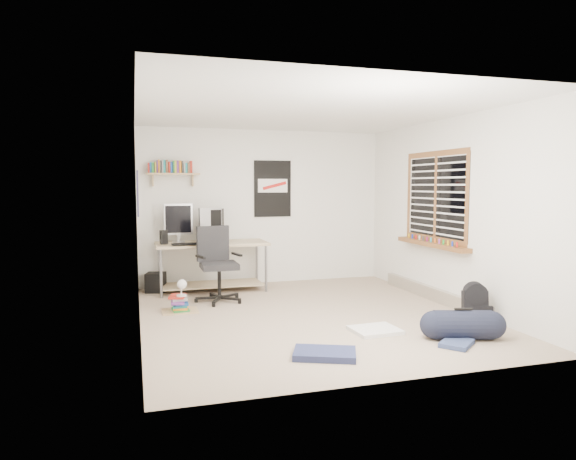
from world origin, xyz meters
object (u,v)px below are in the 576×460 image
object	(u,v)px
duffel_bag	(463,326)
book_stack	(180,300)
office_chair	(219,266)
backpack	(475,306)
desk	(212,267)

from	to	relation	value
duffel_bag	book_stack	xyz separation A→B (m)	(-2.74, 2.05, 0.01)
office_chair	duffel_bag	distance (m)	3.30
duffel_bag	book_stack	bearing A→B (deg)	160.64
duffel_bag	backpack	bearing A→B (deg)	61.37
office_chair	backpack	bearing A→B (deg)	-49.20
duffel_bag	book_stack	size ratio (longest dim) A/B	1.24
backpack	book_stack	distance (m)	3.61
duffel_bag	book_stack	world-z (taller)	duffel_bag
office_chair	backpack	size ratio (longest dim) A/B	2.86
backpack	duffel_bag	bearing A→B (deg)	-112.23
desk	duffel_bag	bearing A→B (deg)	-51.98
backpack	desk	bearing A→B (deg)	158.26
backpack	duffel_bag	distance (m)	0.72
backpack	book_stack	size ratio (longest dim) A/B	0.75
duffel_bag	desk	bearing A→B (deg)	141.17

